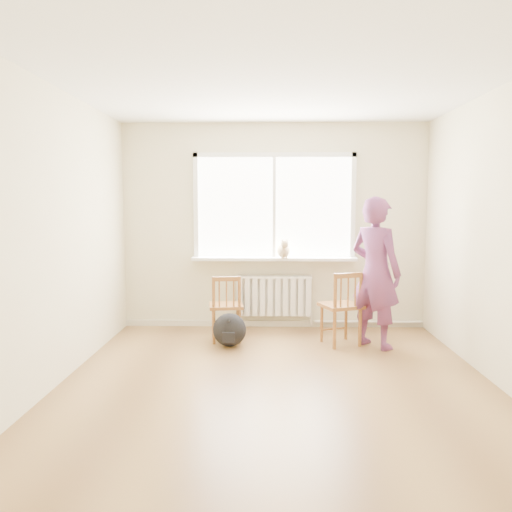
# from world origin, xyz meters

# --- Properties ---
(floor) EXTENTS (4.50, 4.50, 0.00)m
(floor) POSITION_xyz_m (0.00, 0.00, 0.00)
(floor) COLOR olive
(floor) RESTS_ON ground
(ceiling) EXTENTS (4.50, 4.50, 0.00)m
(ceiling) POSITION_xyz_m (0.00, 0.00, 2.70)
(ceiling) COLOR white
(ceiling) RESTS_ON back_wall
(back_wall) EXTENTS (4.00, 0.01, 2.70)m
(back_wall) POSITION_xyz_m (0.00, 2.25, 1.35)
(back_wall) COLOR beige
(back_wall) RESTS_ON ground
(window) EXTENTS (2.12, 0.05, 1.42)m
(window) POSITION_xyz_m (0.00, 2.22, 1.66)
(window) COLOR white
(window) RESTS_ON back_wall
(windowsill) EXTENTS (2.15, 0.22, 0.04)m
(windowsill) POSITION_xyz_m (0.00, 2.14, 0.93)
(windowsill) COLOR white
(windowsill) RESTS_ON back_wall
(radiator) EXTENTS (1.00, 0.12, 0.55)m
(radiator) POSITION_xyz_m (0.00, 2.16, 0.44)
(radiator) COLOR white
(radiator) RESTS_ON back_wall
(heating_pipe) EXTENTS (1.40, 0.04, 0.04)m
(heating_pipe) POSITION_xyz_m (1.25, 2.19, 0.08)
(heating_pipe) COLOR silver
(heating_pipe) RESTS_ON back_wall
(baseboard) EXTENTS (4.00, 0.03, 0.08)m
(baseboard) POSITION_xyz_m (0.00, 2.23, 0.04)
(baseboard) COLOR beige
(baseboard) RESTS_ON ground
(chair_left) EXTENTS (0.44, 0.43, 0.80)m
(chair_left) POSITION_xyz_m (-0.58, 1.50, 0.40)
(chair_left) COLOR #9A602C
(chair_left) RESTS_ON floor
(chair_right) EXTENTS (0.54, 0.53, 0.87)m
(chair_right) POSITION_xyz_m (0.79, 1.36, 0.44)
(chair_right) COLOR #9A602C
(chair_right) RESTS_ON floor
(person) EXTENTS (0.74, 0.74, 1.73)m
(person) POSITION_xyz_m (1.15, 1.31, 0.86)
(person) COLOR #C34142
(person) RESTS_ON floor
(cat) EXTENTS (0.19, 0.39, 0.26)m
(cat) POSITION_xyz_m (0.12, 2.05, 1.05)
(cat) COLOR beige
(cat) RESTS_ON windowsill
(backpack) EXTENTS (0.43, 0.35, 0.39)m
(backpack) POSITION_xyz_m (-0.52, 1.28, 0.19)
(backpack) COLOR black
(backpack) RESTS_ON floor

